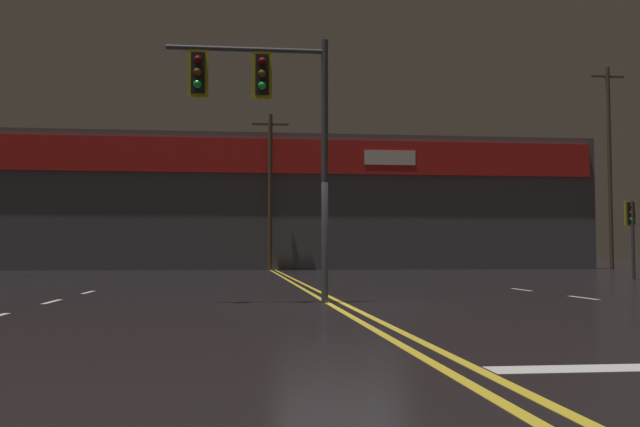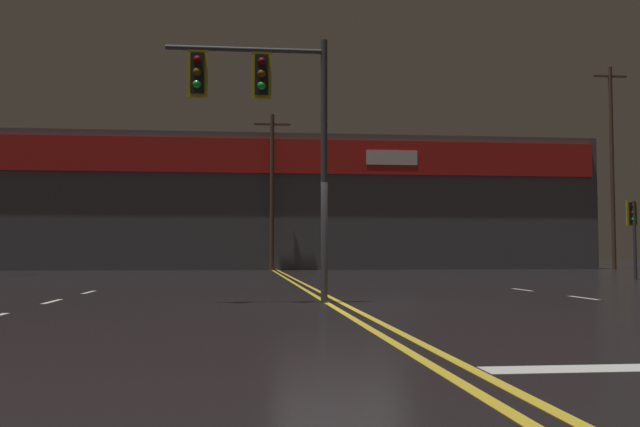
{
  "view_description": "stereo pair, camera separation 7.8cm",
  "coord_description": "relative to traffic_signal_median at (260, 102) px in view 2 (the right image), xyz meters",
  "views": [
    {
      "loc": [
        -1.94,
        -13.85,
        1.03
      ],
      "look_at": [
        0.0,
        3.53,
        2.0
      ],
      "focal_mm": 40.0,
      "sensor_mm": 36.0,
      "label": 1
    },
    {
      "loc": [
        -1.87,
        -13.85,
        1.03
      ],
      "look_at": [
        0.0,
        3.53,
        2.0
      ],
      "focal_mm": 40.0,
      "sensor_mm": 36.0,
      "label": 2
    }
  ],
  "objects": [
    {
      "name": "traffic_signal_median",
      "position": [
        0.0,
        0.0,
        0.0
      ],
      "size": [
        3.35,
        0.36,
        5.51
      ],
      "color": "#38383D",
      "rests_on": "ground"
    },
    {
      "name": "utility_pole_row",
      "position": [
        2.81,
        27.83,
        1.48
      ],
      "size": [
        46.51,
        0.26,
        12.85
      ],
      "color": "#4C3828",
      "rests_on": "ground"
    },
    {
      "name": "ground_plane",
      "position": [
        1.54,
        -0.81,
        -4.17
      ],
      "size": [
        200.0,
        200.0,
        0.0
      ],
      "primitive_type": "plane",
      "color": "black"
    },
    {
      "name": "road_markings",
      "position": [
        2.86,
        -2.54,
        -4.16
      ],
      "size": [
        17.5,
        60.0,
        0.01
      ],
      "color": "gold",
      "rests_on": "ground"
    },
    {
      "name": "building_backdrop",
      "position": [
        1.54,
        33.47,
        0.03
      ],
      "size": [
        41.2,
        10.23,
        8.38
      ],
      "color": "#4C4C51",
      "rests_on": "ground"
    },
    {
      "name": "traffic_signal_corner_northeast",
      "position": [
        14.8,
        11.65,
        -1.91
      ],
      "size": [
        0.42,
        0.36,
        3.09
      ],
      "color": "#38383D",
      "rests_on": "ground"
    }
  ]
}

